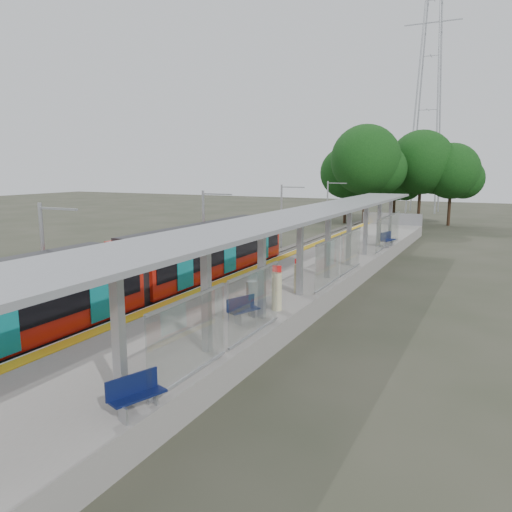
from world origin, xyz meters
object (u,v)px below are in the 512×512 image
(bench_far, at_px, (387,239))
(litter_bin, at_px, (252,292))
(bench_mid, at_px, (243,308))
(bench_near, at_px, (136,393))
(train, at_px, (123,277))
(info_pillar_far, at_px, (298,278))
(info_pillar_near, at_px, (277,291))

(bench_far, relative_size, litter_bin, 1.72)
(bench_mid, bearing_deg, bench_near, -59.94)
(train, bearing_deg, info_pillar_far, 37.27)
(bench_mid, relative_size, bench_far, 0.85)
(bench_mid, height_order, bench_far, bench_far)
(bench_near, bearing_deg, train, 152.39)
(info_pillar_near, xyz_separation_m, litter_bin, (-1.41, 0.50, -0.32))
(info_pillar_near, bearing_deg, litter_bin, 153.50)
(train, relative_size, bench_far, 16.58)
(bench_far, bearing_deg, bench_mid, -79.09)
(bench_mid, distance_m, litter_bin, 2.51)
(bench_near, distance_m, litter_bin, 10.13)
(bench_mid, height_order, info_pillar_near, info_pillar_near)
(bench_mid, bearing_deg, bench_far, 108.72)
(train, xyz_separation_m, info_pillar_near, (6.59, 1.66, -0.25))
(bench_near, relative_size, bench_mid, 1.02)
(info_pillar_far, bearing_deg, train, -131.52)
(train, distance_m, bench_near, 10.56)
(train, distance_m, bench_mid, 6.04)
(train, relative_size, info_pillar_near, 14.82)
(info_pillar_near, height_order, info_pillar_far, info_pillar_near)
(train, distance_m, info_pillar_near, 6.80)
(train, bearing_deg, bench_mid, -1.96)
(info_pillar_near, bearing_deg, bench_near, -93.73)
(bench_near, xyz_separation_m, info_pillar_far, (-0.85, 12.55, 0.20))
(bench_mid, bearing_deg, info_pillar_near, 94.54)
(train, bearing_deg, bench_near, -47.54)
(bench_near, bearing_deg, info_pillar_near, 113.16)
(litter_bin, bearing_deg, info_pillar_near, -19.56)
(train, distance_m, litter_bin, 5.64)
(info_pillar_near, height_order, litter_bin, info_pillar_near)
(bench_near, bearing_deg, info_pillar_far, 113.81)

